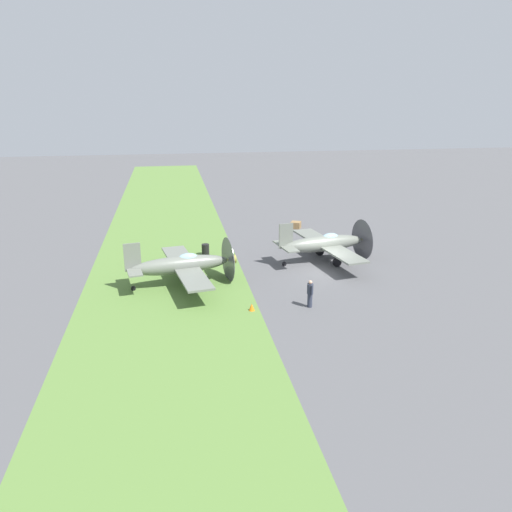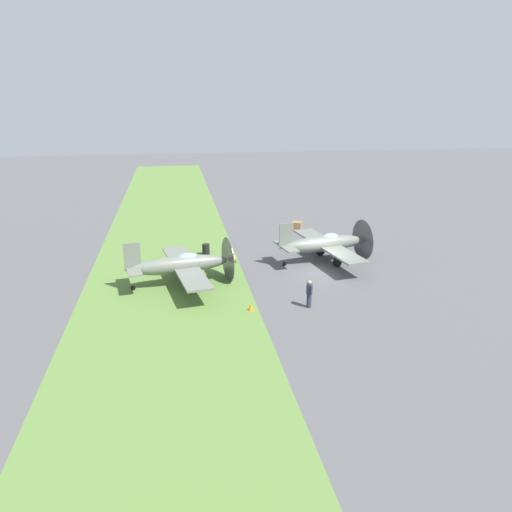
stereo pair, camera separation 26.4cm
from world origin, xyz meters
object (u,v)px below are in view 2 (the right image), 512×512
at_px(supply_crate, 297,225).
at_px(fuel_drum, 206,249).
at_px(airplane_lead, 325,244).
at_px(ground_crew_chief, 309,293).
at_px(runway_marker_cone, 251,307).
at_px(airplane_wingman, 182,265).

bearing_deg(supply_crate, fuel_drum, -52.75).
bearing_deg(airplane_lead, ground_crew_chief, -32.29).
bearing_deg(ground_crew_chief, fuel_drum, -163.43).
xyz_separation_m(ground_crew_chief, runway_marker_cone, (-0.09, -3.57, -0.69)).
height_order(airplane_lead, ground_crew_chief, airplane_lead).
bearing_deg(supply_crate, runway_marker_cone, -21.73).
bearing_deg(supply_crate, airplane_wingman, -40.10).
height_order(supply_crate, runway_marker_cone, supply_crate).
distance_m(ground_crew_chief, supply_crate, 19.00).
bearing_deg(ground_crew_chief, airplane_lead, 148.51).
bearing_deg(airplane_lead, runway_marker_cone, -50.09).
xyz_separation_m(airplane_lead, ground_crew_chief, (8.36, -3.50, -0.53)).
bearing_deg(airplane_wingman, supply_crate, 130.20).
distance_m(fuel_drum, runway_marker_cone, 11.62).
height_order(airplane_wingman, runway_marker_cone, airplane_wingman).
distance_m(airplane_wingman, runway_marker_cone, 6.53).
height_order(airplane_lead, airplane_wingman, airplane_lead).
height_order(airplane_wingman, ground_crew_chief, airplane_wingman).
bearing_deg(supply_crate, airplane_lead, -1.76).
bearing_deg(runway_marker_cone, airplane_wingman, -142.12).
distance_m(ground_crew_chief, runway_marker_cone, 3.64).
bearing_deg(ground_crew_chief, airplane_wingman, -133.24).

